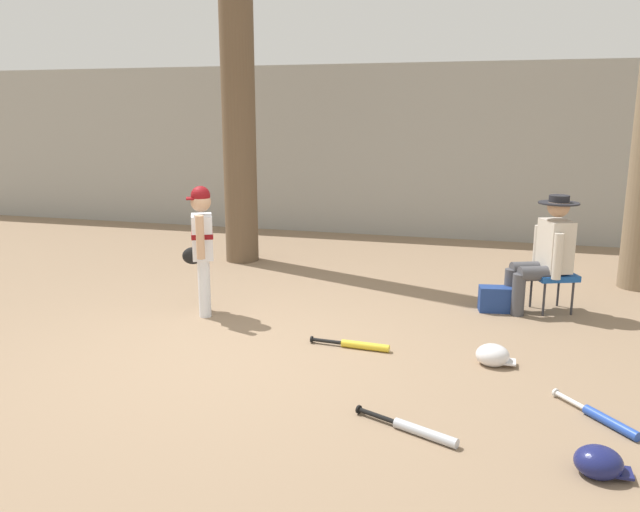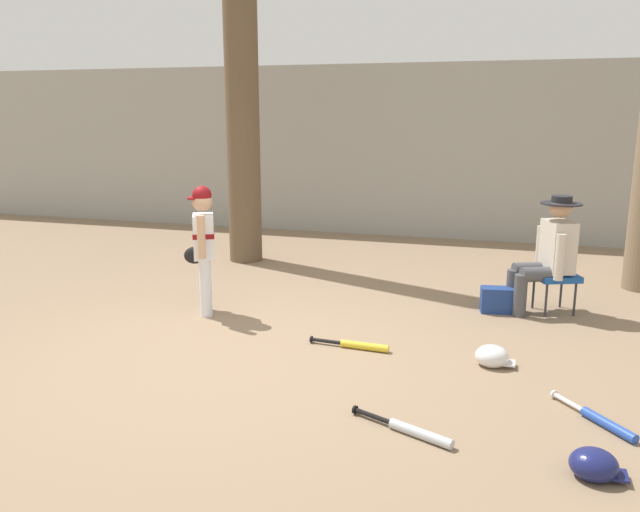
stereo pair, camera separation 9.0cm
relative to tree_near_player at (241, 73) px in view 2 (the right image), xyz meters
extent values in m
plane|color=#897056|center=(1.29, -3.36, -2.50)|extent=(60.00, 60.00, 0.00)
cube|color=#9E9E99|center=(1.29, 2.51, -1.12)|extent=(18.00, 0.36, 2.75)
cylinder|color=brown|center=(0.00, 0.00, 0.25)|extent=(0.44, 0.44, 5.49)
cone|color=brown|center=(0.00, 0.00, -2.50)|extent=(0.64, 0.64, 0.27)
cylinder|color=white|center=(0.60, -2.41, -2.21)|extent=(0.12, 0.12, 0.58)
cylinder|color=white|center=(0.52, -2.25, -2.21)|extent=(0.12, 0.12, 0.58)
cube|color=white|center=(0.56, -2.33, -1.70)|extent=(0.31, 0.36, 0.44)
cube|color=maroon|center=(0.56, -2.33, -1.67)|extent=(0.33, 0.37, 0.05)
sphere|color=tan|center=(0.56, -2.33, -1.35)|extent=(0.20, 0.20, 0.20)
sphere|color=maroon|center=(0.56, -2.33, -1.29)|extent=(0.19, 0.19, 0.19)
cube|color=maroon|center=(0.48, -2.37, -1.31)|extent=(0.15, 0.17, 0.02)
cylinder|color=tan|center=(0.65, -2.56, -1.66)|extent=(0.11, 0.11, 0.42)
cylinder|color=tan|center=(0.43, -2.16, -1.78)|extent=(0.11, 0.11, 0.40)
ellipsoid|color=black|center=(0.37, -2.17, -1.94)|extent=(0.25, 0.21, 0.18)
cube|color=#194C9E|center=(3.95, -1.27, -2.12)|extent=(0.52, 0.52, 0.06)
cylinder|color=#333338|center=(3.87, -1.47, -2.31)|extent=(0.02, 0.02, 0.38)
cylinder|color=#333338|center=(3.76, -1.19, -2.31)|extent=(0.02, 0.02, 0.38)
cylinder|color=#333338|center=(4.15, -1.35, -2.31)|extent=(0.02, 0.02, 0.38)
cylinder|color=#333338|center=(4.03, -1.07, -2.31)|extent=(0.02, 0.02, 0.38)
cylinder|color=#47474C|center=(3.62, -1.52, -2.28)|extent=(0.13, 0.13, 0.43)
cylinder|color=#47474C|center=(3.55, -1.33, -2.28)|extent=(0.13, 0.13, 0.43)
cylinder|color=#47474C|center=(3.81, -1.44, -2.07)|extent=(0.43, 0.29, 0.15)
cylinder|color=#47474C|center=(3.73, -1.25, -2.07)|extent=(0.43, 0.29, 0.15)
cube|color=beige|center=(3.95, -1.27, -1.81)|extent=(0.36, 0.42, 0.52)
cylinder|color=beige|center=(3.96, -1.50, -1.87)|extent=(0.12, 0.12, 0.46)
cylinder|color=beige|center=(3.80, -1.10, -1.87)|extent=(0.12, 0.12, 0.46)
sphere|color=tan|center=(3.95, -1.27, -1.41)|extent=(0.22, 0.22, 0.22)
cylinder|color=#232328|center=(3.95, -1.27, -1.37)|extent=(0.40, 0.40, 0.02)
cylinder|color=#232328|center=(3.95, -1.27, -1.34)|extent=(0.20, 0.20, 0.09)
cube|color=navy|center=(3.41, -1.44, -2.37)|extent=(0.36, 0.23, 0.26)
cylinder|color=#2347AD|center=(4.17, -3.80, -2.46)|extent=(0.32, 0.37, 0.07)
cylinder|color=silver|center=(3.95, -3.53, -2.46)|extent=(0.20, 0.24, 0.03)
cylinder|color=silver|center=(3.86, -3.42, -2.46)|extent=(0.05, 0.05, 0.06)
cylinder|color=#B7BCC6|center=(3.02, -4.27, -2.46)|extent=(0.43, 0.24, 0.07)
cylinder|color=black|center=(2.68, -4.13, -2.46)|extent=(0.28, 0.15, 0.03)
cylinder|color=black|center=(2.55, -4.07, -2.46)|extent=(0.04, 0.06, 0.06)
cylinder|color=yellow|center=(2.34, -2.87, -2.46)|extent=(0.43, 0.09, 0.07)
cylinder|color=black|center=(1.99, -2.85, -2.46)|extent=(0.28, 0.05, 0.03)
cylinder|color=black|center=(1.85, -2.84, -2.46)|extent=(0.02, 0.06, 0.06)
ellipsoid|color=navy|center=(4.02, -4.43, -2.42)|extent=(0.27, 0.24, 0.18)
cube|color=navy|center=(4.14, -4.43, -2.46)|extent=(0.11, 0.13, 0.02)
ellipsoid|color=silver|center=(3.41, -2.92, -2.42)|extent=(0.27, 0.25, 0.18)
cube|color=silver|center=(3.54, -2.92, -2.46)|extent=(0.11, 0.14, 0.02)
camera|label=1|loc=(3.39, -8.00, -0.48)|focal=35.92mm
camera|label=2|loc=(3.48, -7.98, -0.48)|focal=35.92mm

